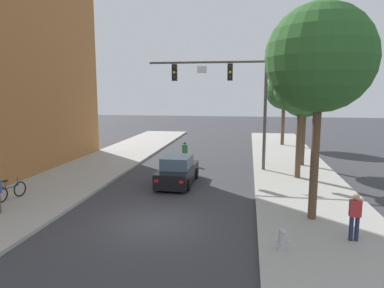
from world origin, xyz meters
The scene contains 13 objects.
ground_plane centered at (0.00, 0.00, 0.00)m, with size 120.00×120.00×0.00m, color #38383D.
sidewalk_left centered at (-6.50, 0.00, 0.07)m, with size 5.00×60.00×0.15m, color #A8A59E.
sidewalk_right centered at (6.50, 0.00, 0.07)m, with size 5.00×60.00×0.15m, color #A8A59E.
traffic_signal_mast centered at (2.43, 9.78, 5.39)m, with size 7.53×0.38×7.50m.
car_lead_black centered at (-0.25, 5.94, 0.72)m, with size 1.88×4.26×1.60m.
pedestrian_crossing_road centered at (-0.80, 11.21, 0.91)m, with size 0.36×0.22×1.64m.
pedestrian_sidewalk_right_walker centered at (7.16, -0.80, 1.06)m, with size 0.36×0.22×1.64m.
bicycle_leaning centered at (-7.24, 1.46, 0.54)m, with size 0.42×1.74×0.98m.
fire_hydrant centered at (4.72, -1.93, 0.51)m, with size 0.48×0.24×0.72m.
street_tree_nearest centered at (6.15, 1.16, 6.33)m, with size 4.05×4.05×8.23m.
street_tree_second centered at (6.47, 7.94, 5.34)m, with size 3.12×3.12×6.79m.
street_tree_third centered at (7.24, 11.66, 5.16)m, with size 3.57×3.57×6.82m.
street_tree_farthest centered at (6.77, 20.87, 5.12)m, with size 3.36×3.36×6.68m.
Camera 1 is at (3.58, -12.71, 5.14)m, focal length 32.76 mm.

